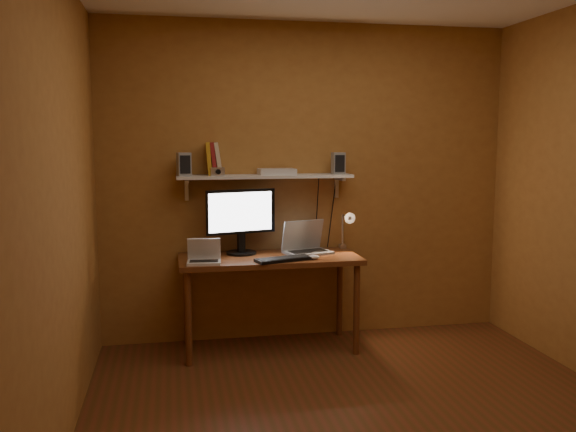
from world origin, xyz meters
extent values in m
cube|color=#632D19|center=(0.00, 0.00, -0.01)|extent=(3.40, 3.20, 0.02)
cube|color=#A36E31|center=(0.00, 1.61, 1.30)|extent=(3.40, 0.02, 2.60)
cube|color=#A36E31|center=(0.00, -1.61, 1.30)|extent=(3.40, 0.02, 2.60)
cube|color=#A36E31|center=(-1.71, 0.00, 1.30)|extent=(0.02, 3.20, 2.60)
cube|color=#642E17|center=(-0.38, 1.28, 0.73)|extent=(1.40, 0.60, 0.04)
cylinder|color=#642E17|center=(-1.02, 1.04, 0.35)|extent=(0.05, 0.05, 0.71)
cylinder|color=#642E17|center=(0.26, 1.04, 0.35)|extent=(0.05, 0.05, 0.71)
cylinder|color=#642E17|center=(-1.02, 1.52, 0.35)|extent=(0.05, 0.05, 0.71)
cylinder|color=#642E17|center=(0.26, 1.52, 0.35)|extent=(0.05, 0.05, 0.71)
cube|color=silver|center=(-0.38, 1.47, 1.36)|extent=(1.40, 0.25, 0.02)
cube|color=silver|center=(-1.00, 1.58, 1.26)|extent=(0.03, 0.03, 0.18)
cube|color=silver|center=(0.24, 1.58, 1.26)|extent=(0.03, 0.03, 0.18)
cylinder|color=black|center=(-0.58, 1.42, 0.76)|extent=(0.29, 0.29, 0.02)
cube|color=black|center=(-0.58, 1.42, 0.85)|extent=(0.06, 0.06, 0.18)
cube|color=black|center=(-0.58, 1.42, 1.09)|extent=(0.56, 0.17, 0.35)
cube|color=white|center=(-0.58, 1.40, 1.09)|extent=(0.51, 0.13, 0.31)
cube|color=gray|center=(-0.06, 1.33, 0.76)|extent=(0.41, 0.33, 0.02)
cube|color=black|center=(-0.06, 1.33, 0.77)|extent=(0.32, 0.21, 0.00)
cube|color=gray|center=(-0.08, 1.42, 0.89)|extent=(0.36, 0.17, 0.24)
cube|color=#142240|center=(-0.08, 1.42, 0.89)|extent=(0.31, 0.14, 0.20)
cube|color=silver|center=(-0.90, 1.09, 0.76)|extent=(0.26, 0.19, 0.02)
cube|color=black|center=(-0.90, 1.09, 0.77)|extent=(0.21, 0.11, 0.00)
cube|color=silver|center=(-0.89, 1.15, 0.85)|extent=(0.25, 0.08, 0.17)
cube|color=black|center=(-0.89, 1.15, 0.85)|extent=(0.22, 0.06, 0.14)
cube|color=black|center=(-0.30, 1.09, 0.76)|extent=(0.45, 0.26, 0.02)
ellipsoid|color=silver|center=(-0.07, 1.10, 0.77)|extent=(0.11, 0.08, 0.03)
cube|color=silver|center=(0.28, 1.52, 0.74)|extent=(0.05, 0.06, 0.08)
cylinder|color=silver|center=(0.28, 1.52, 0.89)|extent=(0.02, 0.02, 0.28)
cylinder|color=silver|center=(0.28, 1.44, 1.03)|extent=(0.01, 0.16, 0.01)
cone|color=silver|center=(0.28, 1.36, 1.03)|extent=(0.09, 0.09, 0.09)
sphere|color=#FFE0A5|center=(0.28, 1.34, 1.03)|extent=(0.04, 0.04, 0.04)
cube|color=gray|center=(-1.02, 1.46, 1.46)|extent=(0.12, 0.12, 0.18)
cube|color=gray|center=(0.22, 1.47, 1.46)|extent=(0.10, 0.10, 0.18)
cube|color=#BC891D|center=(-0.82, 1.50, 1.50)|extent=(0.06, 0.18, 0.26)
cube|color=maroon|center=(-0.78, 1.50, 1.50)|extent=(0.07, 0.18, 0.26)
cube|color=beige|center=(-0.75, 1.50, 1.50)|extent=(0.08, 0.18, 0.26)
cube|color=silver|center=(-0.76, 1.42, 1.41)|extent=(0.11, 0.05, 0.07)
cylinder|color=black|center=(-0.76, 1.40, 1.41)|extent=(0.04, 0.03, 0.04)
cube|color=silver|center=(-0.29, 1.47, 1.40)|extent=(0.30, 0.20, 0.05)
camera|label=1|loc=(-1.12, -3.33, 1.67)|focal=38.00mm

